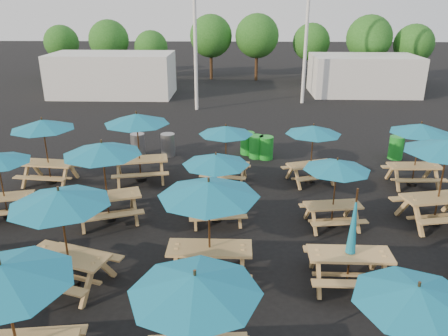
{
  "coord_description": "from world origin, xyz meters",
  "views": [
    {
      "loc": [
        0.39,
        -11.4,
        6.07
      ],
      "look_at": [
        0.0,
        1.5,
        1.1
      ],
      "focal_mm": 35.0,
      "sensor_mm": 36.0,
      "label": 1
    }
  ],
  "objects_px": {
    "picnic_unit_4": "(3,281)",
    "waste_bin_5": "(396,148)",
    "picnic_unit_5": "(60,203)",
    "picnic_unit_10": "(216,163)",
    "picnic_unit_8": "(195,291)",
    "picnic_unit_12": "(416,301)",
    "picnic_unit_11": "(226,133)",
    "picnic_unit_13": "(351,246)",
    "picnic_unit_9": "(209,195)",
    "picnic_unit_7": "(137,122)",
    "waste_bin_1": "(168,145)",
    "waste_bin_2": "(256,147)",
    "picnic_unit_6": "(102,153)",
    "picnic_unit_15": "(313,133)",
    "picnic_unit_3": "(43,128)",
    "picnic_unit_14": "(337,169)",
    "picnic_unit_18": "(447,151)",
    "waste_bin_4": "(266,148)",
    "picnic_unit_19": "(420,132)",
    "waste_bin_3": "(247,143)",
    "waste_bin_0": "(138,145)"
  },
  "relations": [
    {
      "from": "picnic_unit_4",
      "to": "waste_bin_5",
      "type": "bearing_deg",
      "value": 42.23
    },
    {
      "from": "picnic_unit_5",
      "to": "picnic_unit_10",
      "type": "relative_size",
      "value": 1.27
    },
    {
      "from": "picnic_unit_8",
      "to": "picnic_unit_5",
      "type": "bearing_deg",
      "value": 133.84
    },
    {
      "from": "picnic_unit_12",
      "to": "picnic_unit_4",
      "type": "bearing_deg",
      "value": -176.34
    },
    {
      "from": "picnic_unit_11",
      "to": "picnic_unit_13",
      "type": "bearing_deg",
      "value": -54.4
    },
    {
      "from": "picnic_unit_5",
      "to": "waste_bin_5",
      "type": "distance_m",
      "value": 13.6
    },
    {
      "from": "picnic_unit_13",
      "to": "picnic_unit_9",
      "type": "bearing_deg",
      "value": 178.55
    },
    {
      "from": "picnic_unit_5",
      "to": "picnic_unit_7",
      "type": "xyz_separation_m",
      "value": [
        0.29,
        6.21,
        0.09
      ]
    },
    {
      "from": "picnic_unit_11",
      "to": "waste_bin_1",
      "type": "bearing_deg",
      "value": 141.65
    },
    {
      "from": "waste_bin_2",
      "to": "picnic_unit_5",
      "type": "bearing_deg",
      "value": -117.28
    },
    {
      "from": "picnic_unit_6",
      "to": "picnic_unit_8",
      "type": "distance_m",
      "value": 6.68
    },
    {
      "from": "picnic_unit_7",
      "to": "picnic_unit_12",
      "type": "xyz_separation_m",
      "value": [
        6.17,
        -8.95,
        -0.3
      ]
    },
    {
      "from": "picnic_unit_8",
      "to": "picnic_unit_15",
      "type": "xyz_separation_m",
      "value": [
        3.22,
        8.99,
        -0.15
      ]
    },
    {
      "from": "picnic_unit_11",
      "to": "picnic_unit_13",
      "type": "distance_m",
      "value": 6.69
    },
    {
      "from": "picnic_unit_3",
      "to": "picnic_unit_9",
      "type": "relative_size",
      "value": 0.95
    },
    {
      "from": "picnic_unit_14",
      "to": "picnic_unit_18",
      "type": "height_order",
      "value": "picnic_unit_18"
    },
    {
      "from": "picnic_unit_9",
      "to": "picnic_unit_18",
      "type": "bearing_deg",
      "value": 24.34
    },
    {
      "from": "picnic_unit_5",
      "to": "waste_bin_4",
      "type": "bearing_deg",
      "value": 78.41
    },
    {
      "from": "picnic_unit_3",
      "to": "picnic_unit_18",
      "type": "height_order",
      "value": "picnic_unit_18"
    },
    {
      "from": "picnic_unit_3",
      "to": "picnic_unit_10",
      "type": "height_order",
      "value": "picnic_unit_3"
    },
    {
      "from": "picnic_unit_10",
      "to": "waste_bin_4",
      "type": "bearing_deg",
      "value": 63.65
    },
    {
      "from": "picnic_unit_9",
      "to": "picnic_unit_12",
      "type": "bearing_deg",
      "value": -42.98
    },
    {
      "from": "picnic_unit_6",
      "to": "waste_bin_2",
      "type": "distance_m",
      "value": 7.42
    },
    {
      "from": "picnic_unit_5",
      "to": "picnic_unit_8",
      "type": "relative_size",
      "value": 1.2
    },
    {
      "from": "picnic_unit_14",
      "to": "picnic_unit_18",
      "type": "xyz_separation_m",
      "value": [
        3.01,
        0.23,
        0.47
      ]
    },
    {
      "from": "picnic_unit_6",
      "to": "picnic_unit_9",
      "type": "height_order",
      "value": "picnic_unit_9"
    },
    {
      "from": "picnic_unit_7",
      "to": "picnic_unit_12",
      "type": "distance_m",
      "value": 10.87
    },
    {
      "from": "picnic_unit_19",
      "to": "waste_bin_3",
      "type": "relative_size",
      "value": 2.4
    },
    {
      "from": "picnic_unit_5",
      "to": "picnic_unit_15",
      "type": "distance_m",
      "value": 8.89
    },
    {
      "from": "picnic_unit_7",
      "to": "picnic_unit_14",
      "type": "bearing_deg",
      "value": -39.62
    },
    {
      "from": "picnic_unit_15",
      "to": "waste_bin_4",
      "type": "relative_size",
      "value": 2.6
    },
    {
      "from": "picnic_unit_4",
      "to": "waste_bin_4",
      "type": "distance_m",
      "value": 12.46
    },
    {
      "from": "waste_bin_4",
      "to": "waste_bin_1",
      "type": "bearing_deg",
      "value": 176.24
    },
    {
      "from": "picnic_unit_3",
      "to": "picnic_unit_18",
      "type": "distance_m",
      "value": 12.61
    },
    {
      "from": "picnic_unit_11",
      "to": "picnic_unit_8",
      "type": "bearing_deg",
      "value": -82.1
    },
    {
      "from": "waste_bin_2",
      "to": "waste_bin_0",
      "type": "bearing_deg",
      "value": 178.59
    },
    {
      "from": "picnic_unit_3",
      "to": "waste_bin_0",
      "type": "xyz_separation_m",
      "value": [
        2.47,
        3.05,
        -1.56
      ]
    },
    {
      "from": "picnic_unit_6",
      "to": "picnic_unit_18",
      "type": "bearing_deg",
      "value": -19.26
    },
    {
      "from": "waste_bin_2",
      "to": "waste_bin_5",
      "type": "height_order",
      "value": "same"
    },
    {
      "from": "picnic_unit_9",
      "to": "waste_bin_2",
      "type": "xyz_separation_m",
      "value": [
        1.39,
        8.41,
        -1.67
      ]
    },
    {
      "from": "picnic_unit_10",
      "to": "picnic_unit_11",
      "type": "distance_m",
      "value": 3.03
    },
    {
      "from": "picnic_unit_7",
      "to": "picnic_unit_4",
      "type": "bearing_deg",
      "value": -102.83
    },
    {
      "from": "picnic_unit_14",
      "to": "waste_bin_5",
      "type": "distance_m",
      "value": 7.05
    },
    {
      "from": "picnic_unit_14",
      "to": "waste_bin_5",
      "type": "relative_size",
      "value": 2.25
    },
    {
      "from": "picnic_unit_5",
      "to": "waste_bin_4",
      "type": "height_order",
      "value": "picnic_unit_5"
    },
    {
      "from": "picnic_unit_4",
      "to": "picnic_unit_13",
      "type": "xyz_separation_m",
      "value": [
        6.1,
        3.01,
        -1.1
      ]
    },
    {
      "from": "picnic_unit_3",
      "to": "picnic_unit_13",
      "type": "height_order",
      "value": "picnic_unit_13"
    },
    {
      "from": "picnic_unit_5",
      "to": "picnic_unit_14",
      "type": "xyz_separation_m",
      "value": [
        6.47,
        3.0,
        -0.3
      ]
    },
    {
      "from": "picnic_unit_6",
      "to": "picnic_unit_10",
      "type": "bearing_deg",
      "value": -18.8
    },
    {
      "from": "picnic_unit_4",
      "to": "picnic_unit_6",
      "type": "xyz_separation_m",
      "value": [
        -0.2,
        5.89,
        0.03
      ]
    }
  ]
}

